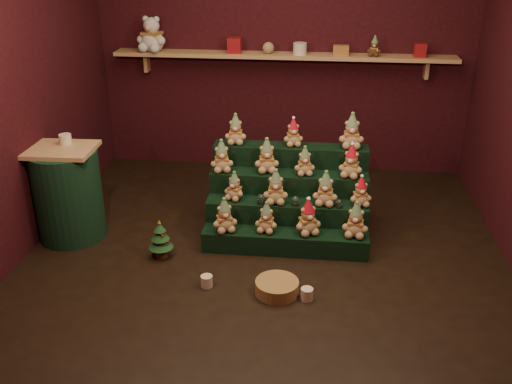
# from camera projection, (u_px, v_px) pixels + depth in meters

# --- Properties ---
(ground) EXTENTS (4.00, 4.00, 0.00)m
(ground) POSITION_uv_depth(u_px,v_px,m) (265.00, 253.00, 4.84)
(ground) COLOR black
(ground) RESTS_ON ground
(back_wall) EXTENTS (4.00, 0.10, 2.80)m
(back_wall) POSITION_uv_depth(u_px,v_px,m) (284.00, 43.00, 6.11)
(back_wall) COLOR black
(back_wall) RESTS_ON ground
(front_wall) EXTENTS (4.00, 0.10, 2.80)m
(front_wall) POSITION_uv_depth(u_px,v_px,m) (221.00, 214.00, 2.40)
(front_wall) COLOR black
(front_wall) RESTS_ON ground
(left_wall) EXTENTS (0.10, 4.00, 2.80)m
(left_wall) POSITION_uv_depth(u_px,v_px,m) (6.00, 84.00, 4.46)
(left_wall) COLOR black
(left_wall) RESTS_ON ground
(back_shelf) EXTENTS (3.60, 0.26, 0.24)m
(back_shelf) POSITION_uv_depth(u_px,v_px,m) (283.00, 56.00, 5.99)
(back_shelf) COLOR tan
(back_shelf) RESTS_ON ground
(riser_tier_front) EXTENTS (1.40, 0.22, 0.18)m
(riser_tier_front) POSITION_uv_depth(u_px,v_px,m) (285.00, 242.00, 4.83)
(riser_tier_front) COLOR black
(riser_tier_front) RESTS_ON ground
(riser_tier_midfront) EXTENTS (1.40, 0.22, 0.36)m
(riser_tier_midfront) POSITION_uv_depth(u_px,v_px,m) (287.00, 221.00, 4.99)
(riser_tier_midfront) COLOR black
(riser_tier_midfront) RESTS_ON ground
(riser_tier_midback) EXTENTS (1.40, 0.22, 0.54)m
(riser_tier_midback) POSITION_uv_depth(u_px,v_px,m) (288.00, 201.00, 5.15)
(riser_tier_midback) COLOR black
(riser_tier_midback) RESTS_ON ground
(riser_tier_back) EXTENTS (1.40, 0.22, 0.72)m
(riser_tier_back) POSITION_uv_depth(u_px,v_px,m) (290.00, 182.00, 5.31)
(riser_tier_back) COLOR black
(riser_tier_back) RESTS_ON ground
(teddy_0) EXTENTS (0.27, 0.26, 0.29)m
(teddy_0) POSITION_uv_depth(u_px,v_px,m) (224.00, 215.00, 4.77)
(teddy_0) COLOR tan
(teddy_0) RESTS_ON riser_tier_front
(teddy_1) EXTENTS (0.21, 0.20, 0.26)m
(teddy_1) POSITION_uv_depth(u_px,v_px,m) (266.00, 217.00, 4.76)
(teddy_1) COLOR tan
(teddy_1) RESTS_ON riser_tier_front
(teddy_2) EXTENTS (0.28, 0.27, 0.30)m
(teddy_2) POSITION_uv_depth(u_px,v_px,m) (308.00, 217.00, 4.72)
(teddy_2) COLOR tan
(teddy_2) RESTS_ON riser_tier_front
(teddy_3) EXTENTS (0.24, 0.22, 0.30)m
(teddy_3) POSITION_uv_depth(u_px,v_px,m) (356.00, 220.00, 4.68)
(teddy_3) COLOR tan
(teddy_3) RESTS_ON riser_tier_front
(teddy_4) EXTENTS (0.22, 0.21, 0.25)m
(teddy_4) POSITION_uv_depth(u_px,v_px,m) (234.00, 186.00, 4.92)
(teddy_4) COLOR tan
(teddy_4) RESTS_ON riser_tier_midfront
(teddy_5) EXTENTS (0.22, 0.20, 0.30)m
(teddy_5) POSITION_uv_depth(u_px,v_px,m) (276.00, 187.00, 4.85)
(teddy_5) COLOR tan
(teddy_5) RESTS_ON riser_tier_midfront
(teddy_6) EXTENTS (0.23, 0.21, 0.30)m
(teddy_6) POSITION_uv_depth(u_px,v_px,m) (326.00, 188.00, 4.82)
(teddy_6) COLOR tan
(teddy_6) RESTS_ON riser_tier_midfront
(teddy_7) EXTENTS (0.22, 0.21, 0.26)m
(teddy_7) POSITION_uv_depth(u_px,v_px,m) (361.00, 191.00, 4.81)
(teddy_7) COLOR tan
(teddy_7) RESTS_ON riser_tier_midfront
(teddy_8) EXTENTS (0.24, 0.23, 0.28)m
(teddy_8) POSITION_uv_depth(u_px,v_px,m) (222.00, 156.00, 5.03)
(teddy_8) COLOR tan
(teddy_8) RESTS_ON riser_tier_midback
(teddy_9) EXTENTS (0.25, 0.23, 0.30)m
(teddy_9) POSITION_uv_depth(u_px,v_px,m) (267.00, 156.00, 5.01)
(teddy_9) COLOR tan
(teddy_9) RESTS_ON riser_tier_midback
(teddy_10) EXTENTS (0.21, 0.19, 0.25)m
(teddy_10) POSITION_uv_depth(u_px,v_px,m) (305.00, 161.00, 4.96)
(teddy_10) COLOR tan
(teddy_10) RESTS_ON riser_tier_midback
(teddy_11) EXTENTS (0.25, 0.24, 0.29)m
(teddy_11) POSITION_uv_depth(u_px,v_px,m) (351.00, 161.00, 4.91)
(teddy_11) COLOR tan
(teddy_11) RESTS_ON riser_tier_midback
(teddy_12) EXTENTS (0.20, 0.18, 0.27)m
(teddy_12) POSITION_uv_depth(u_px,v_px,m) (236.00, 129.00, 5.16)
(teddy_12) COLOR tan
(teddy_12) RESTS_ON riser_tier_back
(teddy_13) EXTENTS (0.21, 0.20, 0.25)m
(teddy_13) POSITION_uv_depth(u_px,v_px,m) (293.00, 132.00, 5.12)
(teddy_13) COLOR tan
(teddy_13) RESTS_ON riser_tier_back
(teddy_14) EXTENTS (0.23, 0.21, 0.31)m
(teddy_14) POSITION_uv_depth(u_px,v_px,m) (352.00, 131.00, 5.06)
(teddy_14) COLOR tan
(teddy_14) RESTS_ON riser_tier_back
(snow_globe_a) EXTENTS (0.07, 0.07, 0.09)m
(snow_globe_a) POSITION_uv_depth(u_px,v_px,m) (261.00, 199.00, 4.87)
(snow_globe_a) COLOR black
(snow_globe_a) RESTS_ON riser_tier_midfront
(snow_globe_b) EXTENTS (0.06, 0.06, 0.09)m
(snow_globe_b) POSITION_uv_depth(u_px,v_px,m) (295.00, 201.00, 4.84)
(snow_globe_b) COLOR black
(snow_globe_b) RESTS_ON riser_tier_midfront
(snow_globe_c) EXTENTS (0.06, 0.06, 0.08)m
(snow_globe_c) POSITION_uv_depth(u_px,v_px,m) (339.00, 204.00, 4.80)
(snow_globe_c) COLOR black
(snow_globe_c) RESTS_ON riser_tier_midfront
(side_table) EXTENTS (0.58, 0.58, 0.84)m
(side_table) POSITION_uv_depth(u_px,v_px,m) (68.00, 193.00, 4.95)
(side_table) COLOR tan
(side_table) RESTS_ON ground
(table_ornament) EXTENTS (0.10, 0.10, 0.08)m
(table_ornament) POSITION_uv_depth(u_px,v_px,m) (65.00, 139.00, 4.85)
(table_ornament) COLOR beige
(table_ornament) RESTS_ON side_table
(mini_christmas_tree) EXTENTS (0.20, 0.20, 0.35)m
(mini_christmas_tree) POSITION_uv_depth(u_px,v_px,m) (160.00, 239.00, 4.71)
(mini_christmas_tree) COLOR #49311A
(mini_christmas_tree) RESTS_ON ground
(mug_left) EXTENTS (0.09, 0.09, 0.09)m
(mug_left) POSITION_uv_depth(u_px,v_px,m) (207.00, 281.00, 4.37)
(mug_left) COLOR beige
(mug_left) RESTS_ON ground
(mug_right) EXTENTS (0.09, 0.09, 0.09)m
(mug_right) POSITION_uv_depth(u_px,v_px,m) (307.00, 294.00, 4.21)
(mug_right) COLOR beige
(mug_right) RESTS_ON ground
(wicker_basket) EXTENTS (0.38, 0.38, 0.10)m
(wicker_basket) POSITION_uv_depth(u_px,v_px,m) (277.00, 287.00, 4.28)
(wicker_basket) COLOR #A07340
(wicker_basket) RESTS_ON ground
(white_bear) EXTENTS (0.38, 0.36, 0.46)m
(white_bear) POSITION_uv_depth(u_px,v_px,m) (152.00, 29.00, 6.00)
(white_bear) COLOR silver
(white_bear) RESTS_ON back_shelf
(brown_bear) EXTENTS (0.16, 0.15, 0.20)m
(brown_bear) POSITION_uv_depth(u_px,v_px,m) (374.00, 46.00, 5.82)
(brown_bear) COLOR #452917
(brown_bear) RESTS_ON back_shelf
(gift_tin_red_a) EXTENTS (0.14, 0.14, 0.16)m
(gift_tin_red_a) POSITION_uv_depth(u_px,v_px,m) (235.00, 45.00, 5.98)
(gift_tin_red_a) COLOR maroon
(gift_tin_red_a) RESTS_ON back_shelf
(gift_tin_cream) EXTENTS (0.14, 0.14, 0.12)m
(gift_tin_cream) POSITION_uv_depth(u_px,v_px,m) (300.00, 49.00, 5.92)
(gift_tin_cream) COLOR beige
(gift_tin_cream) RESTS_ON back_shelf
(gift_tin_red_b) EXTENTS (0.12, 0.12, 0.14)m
(gift_tin_red_b) POSITION_uv_depth(u_px,v_px,m) (420.00, 50.00, 5.79)
(gift_tin_red_b) COLOR maroon
(gift_tin_red_b) RESTS_ON back_shelf
(shelf_plush_ball) EXTENTS (0.12, 0.12, 0.12)m
(shelf_plush_ball) POSITION_uv_depth(u_px,v_px,m) (268.00, 48.00, 5.95)
(shelf_plush_ball) COLOR tan
(shelf_plush_ball) RESTS_ON back_shelf
(scarf_gift_box) EXTENTS (0.16, 0.10, 0.10)m
(scarf_gift_box) POSITION_uv_depth(u_px,v_px,m) (341.00, 50.00, 5.88)
(scarf_gift_box) COLOR #DB561E
(scarf_gift_box) RESTS_ON back_shelf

